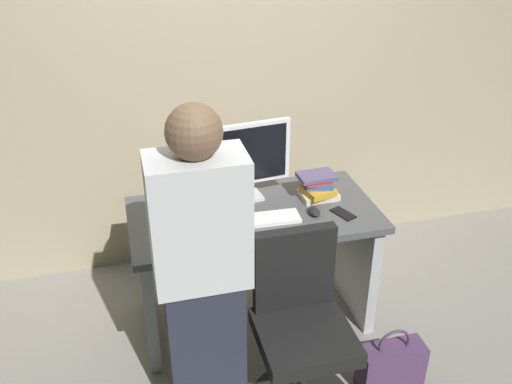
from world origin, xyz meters
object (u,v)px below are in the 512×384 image
object	(u,v)px
person_at_desk	(202,281)
cup_by_monitor	(178,200)
office_chair	(301,334)
book_stack	(318,187)
cup_near_keyboard	(187,222)
desk	(254,248)
mouse	(314,211)
cell_phone	(343,214)
monitor	(244,158)
keyboard	(260,220)
handbag	(391,365)

from	to	relation	value
person_at_desk	cup_by_monitor	xyz separation A→B (m)	(-0.00, 0.82, -0.05)
office_chair	cup_by_monitor	bearing A→B (deg)	119.71
cup_by_monitor	book_stack	size ratio (longest dim) A/B	0.35
cup_near_keyboard	desk	bearing A→B (deg)	12.81
mouse	cup_by_monitor	distance (m)	0.76
desk	mouse	xyz separation A→B (m)	(0.31, -0.11, 0.26)
cup_near_keyboard	cell_phone	size ratio (longest dim) A/B	0.59
monitor	keyboard	world-z (taller)	monitor
handbag	office_chair	bearing A→B (deg)	174.54
book_stack	person_at_desk	bearing A→B (deg)	-137.87
mouse	keyboard	bearing A→B (deg)	179.37
desk	cup_near_keyboard	size ratio (longest dim) A/B	15.94
keyboard	handbag	bearing A→B (deg)	-44.08
cup_by_monitor	book_stack	world-z (taller)	book_stack
person_at_desk	cup_by_monitor	size ratio (longest dim) A/B	20.27
desk	cup_near_keyboard	distance (m)	0.48
keyboard	handbag	size ratio (longest dim) A/B	1.14
desk	office_chair	world-z (taller)	office_chair
monitor	cup_near_keyboard	world-z (taller)	monitor
desk	monitor	distance (m)	0.52
office_chair	cup_near_keyboard	world-z (taller)	office_chair
desk	monitor	bearing A→B (deg)	95.62
mouse	book_stack	size ratio (longest dim) A/B	0.43
mouse	handbag	distance (m)	0.90
desk	office_chair	size ratio (longest dim) A/B	1.45
keyboard	book_stack	xyz separation A→B (m)	(0.38, 0.17, 0.06)
mouse	monitor	bearing A→B (deg)	140.86
keyboard	desk	bearing A→B (deg)	97.07
person_at_desk	cup_by_monitor	distance (m)	0.82
cup_by_monitor	handbag	world-z (taller)	cup_by_monitor
office_chair	cup_by_monitor	world-z (taller)	office_chair
desk	cup_by_monitor	size ratio (longest dim) A/B	16.84
desk	keyboard	size ratio (longest dim) A/B	3.17
keyboard	cup_near_keyboard	bearing A→B (deg)	179.93
cell_phone	handbag	distance (m)	0.83
cup_near_keyboard	cup_by_monitor	distance (m)	0.25
desk	cell_phone	xyz separation A→B (m)	(0.47, -0.15, 0.24)
desk	handbag	xyz separation A→B (m)	(0.56, -0.69, -0.38)
book_stack	monitor	bearing A→B (deg)	166.64
monitor	mouse	size ratio (longest dim) A/B	5.40
office_chair	cup_by_monitor	xyz separation A→B (m)	(-0.46, 0.81, 0.37)
book_stack	handbag	size ratio (longest dim) A/B	0.61
mouse	office_chair	bearing A→B (deg)	-114.41
cup_near_keyboard	book_stack	bearing A→B (deg)	10.85
monitor	cup_near_keyboard	bearing A→B (deg)	-145.94
desk	handbag	bearing A→B (deg)	-51.04
keyboard	cup_by_monitor	size ratio (longest dim) A/B	5.32
keyboard	cell_phone	size ratio (longest dim) A/B	2.99
cup_near_keyboard	book_stack	distance (m)	0.78
mouse	cup_near_keyboard	xyz separation A→B (m)	(-0.69, 0.02, 0.03)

